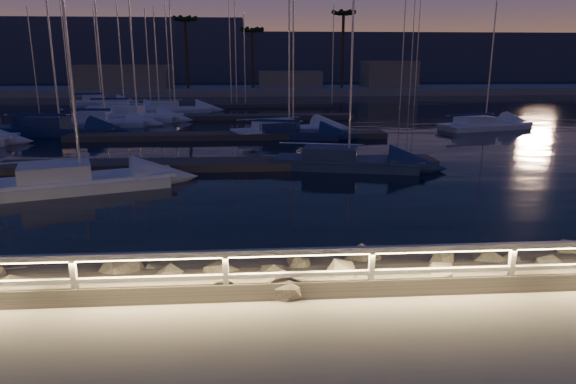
% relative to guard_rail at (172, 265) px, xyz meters
% --- Properties ---
extents(ground, '(400.00, 400.00, 0.00)m').
position_rel_guard_rail_xyz_m(ground, '(0.07, 0.00, -0.77)').
color(ground, '#9C958C').
rests_on(ground, ground).
extents(harbor_water, '(400.00, 440.00, 0.60)m').
position_rel_guard_rail_xyz_m(harbor_water, '(0.07, 31.22, -1.74)').
color(harbor_water, black).
rests_on(harbor_water, ground).
extents(guard_rail, '(44.11, 0.12, 1.06)m').
position_rel_guard_rail_xyz_m(guard_rail, '(0.00, 0.00, 0.00)').
color(guard_rail, silver).
rests_on(guard_rail, ground).
extents(riprap, '(29.95, 3.05, 1.49)m').
position_rel_guard_rail_xyz_m(riprap, '(1.26, 1.36, -0.96)').
color(riprap, '#686259').
rests_on(riprap, ground).
extents(floating_docks, '(22.00, 36.00, 0.40)m').
position_rel_guard_rail_xyz_m(floating_docks, '(0.07, 32.50, -1.17)').
color(floating_docks, '#5B544C').
rests_on(floating_docks, ground).
extents(far_shore, '(160.00, 14.00, 5.20)m').
position_rel_guard_rail_xyz_m(far_shore, '(-0.06, 74.05, -0.48)').
color(far_shore, '#9C958C').
rests_on(far_shore, ground).
extents(palm_left, '(3.00, 3.00, 11.20)m').
position_rel_guard_rail_xyz_m(palm_left, '(-7.93, 72.00, 9.36)').
color(palm_left, '#473721').
rests_on(palm_left, ground).
extents(palm_center, '(3.00, 3.00, 9.70)m').
position_rel_guard_rail_xyz_m(palm_center, '(2.07, 73.00, 8.01)').
color(palm_center, '#473721').
rests_on(palm_center, ground).
extents(palm_right, '(3.00, 3.00, 12.20)m').
position_rel_guard_rail_xyz_m(palm_right, '(16.07, 72.00, 10.26)').
color(palm_right, '#473721').
rests_on(palm_right, ground).
extents(distant_hills, '(230.00, 37.50, 18.00)m').
position_rel_guard_rail_xyz_m(distant_hills, '(-22.06, 133.69, 3.96)').
color(distant_hills, '#363E54').
rests_on(distant_hills, ground).
extents(sailboat_b, '(7.91, 4.52, 13.02)m').
position_rel_guard_rail_xyz_m(sailboat_b, '(-5.77, 11.93, -0.94)').
color(sailboat_b, white).
rests_on(sailboat_b, ground).
extents(sailboat_c, '(7.66, 3.83, 12.53)m').
position_rel_guard_rail_xyz_m(sailboat_c, '(6.34, 15.51, -0.97)').
color(sailboat_c, navy).
rests_on(sailboat_c, ground).
extents(sailboat_f, '(8.60, 3.38, 14.29)m').
position_rel_guard_rail_xyz_m(sailboat_f, '(-12.42, 28.67, -0.91)').
color(sailboat_f, navy).
rests_on(sailboat_f, ground).
extents(sailboat_g, '(7.39, 3.82, 12.08)m').
position_rel_guard_rail_xyz_m(sailboat_g, '(4.39, 26.09, -0.98)').
color(sailboat_g, navy).
rests_on(sailboat_g, ground).
extents(sailboat_h, '(8.58, 5.02, 14.03)m').
position_rel_guard_rail_xyz_m(sailboat_h, '(4.20, 27.44, -0.96)').
color(sailboat_h, white).
rests_on(sailboat_h, ground).
extents(sailboat_i, '(8.19, 3.84, 13.54)m').
position_rel_guard_rail_xyz_m(sailboat_i, '(-8.73, 37.37, -0.90)').
color(sailboat_i, white).
rests_on(sailboat_i, ground).
extents(sailboat_j, '(7.74, 3.03, 12.86)m').
position_rel_guard_rail_xyz_m(sailboat_j, '(-10.60, 33.88, -0.94)').
color(sailboat_j, white).
rests_on(sailboat_j, ground).
extents(sailboat_k, '(8.05, 3.36, 13.27)m').
position_rel_guard_rail_xyz_m(sailboat_k, '(-6.41, 44.80, -0.95)').
color(sailboat_k, white).
rests_on(sailboat_k, ground).
extents(sailboat_l, '(8.00, 4.26, 13.04)m').
position_rel_guard_rail_xyz_m(sailboat_l, '(19.86, 29.46, -0.98)').
color(sailboat_l, white).
rests_on(sailboat_l, ground).
extents(sailboat_m, '(7.09, 3.98, 11.72)m').
position_rel_guard_rail_xyz_m(sailboat_m, '(-16.68, 54.94, -0.95)').
color(sailboat_m, white).
rests_on(sailboat_m, ground).
extents(sailboat_n, '(7.70, 2.90, 12.84)m').
position_rel_guard_rail_xyz_m(sailboat_n, '(-11.84, 46.00, -0.94)').
color(sailboat_n, white).
rests_on(sailboat_n, ground).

